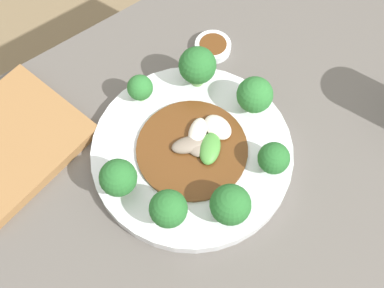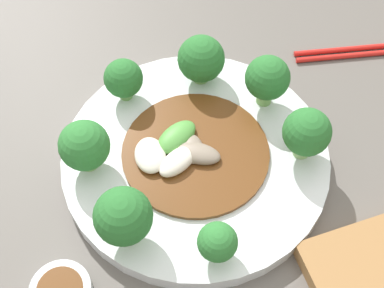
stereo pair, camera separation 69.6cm
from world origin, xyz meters
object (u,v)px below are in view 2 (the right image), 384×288
(plate, at_px, (192,159))
(stirfry_center, at_px, (184,152))
(broccoli_southwest, at_px, (119,217))
(broccoli_northwest, at_px, (120,79))
(broccoli_south, at_px, (213,243))
(chopsticks, at_px, (382,49))
(broccoli_northeast, at_px, (264,79))
(broccoli_north, at_px, (198,59))
(broccoli_west, at_px, (81,146))
(broccoli_east, at_px, (303,133))

(plate, distance_m, stirfry_center, 0.02)
(broccoli_southwest, relative_size, broccoli_northwest, 1.32)
(broccoli_south, relative_size, broccoli_northwest, 0.87)
(broccoli_southwest, height_order, broccoli_northwest, broccoli_southwest)
(broccoli_southwest, bearing_deg, chopsticks, 35.81)
(broccoli_southwest, height_order, broccoli_south, broccoli_southwest)
(broccoli_northeast, bearing_deg, stirfry_center, -144.74)
(plate, relative_size, broccoli_south, 6.29)
(broccoli_northeast, bearing_deg, broccoli_north, 149.83)
(broccoli_northwest, bearing_deg, broccoli_west, -113.65)
(broccoli_west, height_order, broccoli_southwest, broccoli_southwest)
(plate, bearing_deg, broccoli_northeast, 37.93)
(broccoli_southwest, xyz_separation_m, broccoli_northeast, (0.17, 0.16, -0.00))
(broccoli_northeast, distance_m, broccoli_northwest, 0.17)
(plate, relative_size, broccoli_northwest, 5.47)
(broccoli_north, xyz_separation_m, broccoli_northeast, (0.07, -0.04, 0.01))
(stirfry_center, bearing_deg, broccoli_south, -80.74)
(broccoli_east, height_order, broccoli_northeast, broccoli_northeast)
(broccoli_southwest, distance_m, broccoli_northeast, 0.24)
(broccoli_west, bearing_deg, broccoli_southwest, -65.68)
(broccoli_northwest, relative_size, stirfry_center, 0.33)
(broccoli_south, bearing_deg, broccoli_west, 137.88)
(broccoli_northwest, height_order, chopsticks, broccoli_northwest)
(broccoli_west, relative_size, broccoli_northwest, 1.19)
(plate, distance_m, broccoli_northwest, 0.13)
(broccoli_west, xyz_separation_m, broccoli_east, (0.24, -0.00, 0.00))
(broccoli_northeast, bearing_deg, broccoli_east, -68.95)
(broccoli_southwest, bearing_deg, broccoli_east, 23.48)
(broccoli_south, xyz_separation_m, broccoli_northeast, (0.08, 0.19, 0.01))
(stirfry_center, bearing_deg, broccoli_southwest, -126.18)
(broccoli_southwest, height_order, broccoli_north, broccoli_southwest)
(stirfry_center, relative_size, chopsticks, 0.67)
(broccoli_east, xyz_separation_m, broccoli_southwest, (-0.20, -0.09, 0.00))
(broccoli_southwest, xyz_separation_m, broccoli_northwest, (0.00, 0.19, -0.01))
(broccoli_southwest, bearing_deg, broccoli_south, -16.91)
(broccoli_southwest, relative_size, broccoli_north, 1.14)
(broccoli_east, relative_size, broccoli_north, 1.04)
(broccoli_west, bearing_deg, broccoli_south, -42.12)
(plate, bearing_deg, broccoli_east, -4.22)
(broccoli_northeast, xyz_separation_m, stirfry_center, (-0.10, -0.07, -0.04))
(broccoli_east, distance_m, broccoli_north, 0.16)
(broccoli_west, xyz_separation_m, broccoli_north, (0.14, 0.12, -0.00))
(broccoli_north, height_order, broccoli_northwest, broccoli_north)
(broccoli_northwest, bearing_deg, broccoli_north, 12.23)
(broccoli_north, bearing_deg, broccoli_east, -49.52)
(stirfry_center, bearing_deg, plate, 1.40)
(broccoli_east, bearing_deg, stirfry_center, 176.19)
(plate, height_order, stirfry_center, stirfry_center)
(broccoli_west, distance_m, broccoli_south, 0.18)
(broccoli_east, relative_size, stirfry_center, 0.40)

